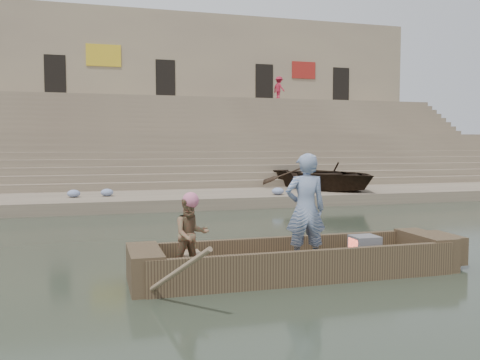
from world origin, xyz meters
name	(u,v)px	position (x,y,z in m)	size (l,w,h in m)	color
ground	(385,237)	(0.00, 0.00, 0.00)	(120.00, 120.00, 0.00)	#262E23
lower_landing	(273,197)	(0.00, 8.00, 0.20)	(32.00, 4.00, 0.40)	gray
mid_landing	(226,160)	(0.00, 15.50, 1.40)	(32.00, 3.00, 2.80)	gray
upper_landing	(199,139)	(0.00, 22.50, 2.60)	(32.00, 3.00, 5.20)	gray
ghat_steps	(218,152)	(0.00, 17.19, 1.80)	(32.00, 11.00, 5.20)	gray
building_wall	(188,98)	(0.00, 26.50, 5.60)	(32.00, 5.07, 11.20)	#9A8968
main_rowboat	(296,269)	(-3.40, -2.73, 0.11)	(5.00, 1.30, 0.22)	brown
rowboat_trim	(308,257)	(-3.20, -2.74, 0.31)	(6.04, 2.63, 1.87)	brown
standing_man	(305,209)	(-3.31, -2.89, 1.15)	(0.68, 0.45, 1.87)	navy
rowing_man	(191,234)	(-5.24, -2.87, 0.82)	(0.58, 0.45, 1.20)	#287848
television	(364,247)	(-2.11, -2.73, 0.42)	(0.46, 0.42, 0.40)	slate
beached_rowboat	(325,176)	(2.40, 8.43, 0.96)	(3.83, 5.37, 1.11)	#2D2116
pedestrian	(279,88)	(5.23, 21.60, 5.98)	(1.00, 0.58, 1.55)	maroon
cloth_bundles	(194,190)	(-3.17, 7.84, 0.53)	(9.11, 2.64, 0.26)	#3F5999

